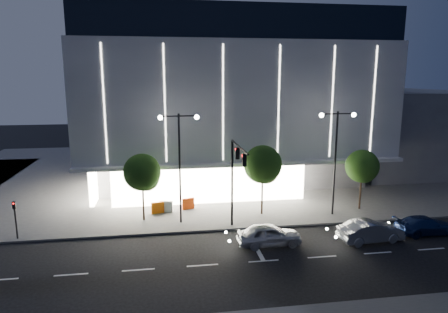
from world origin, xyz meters
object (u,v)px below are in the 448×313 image
object	(u,v)px
car_second	(371,231)
barrier_c	(188,204)
traffic_mast	(236,170)
tree_left	(143,174)
street_lamp_east	(336,148)
tree_mid	(263,167)
car_third	(425,225)
barrier_b	(166,206)
street_lamp_west	(179,152)
barrier_a	(158,208)
ped_signal_far	(15,216)
tree_right	(362,168)
car_lead	(269,235)

from	to	relation	value
car_second	barrier_c	distance (m)	15.42
traffic_mast	tree_left	world-z (taller)	traffic_mast
street_lamp_east	barrier_c	world-z (taller)	street_lamp_east
car_second	tree_mid	bearing A→B (deg)	38.37
car_third	barrier_c	distance (m)	19.30
traffic_mast	barrier_b	world-z (taller)	traffic_mast
tree_left	barrier_b	size ratio (longest dim) A/B	5.20
street_lamp_west	tree_mid	distance (m)	7.28
tree_left	barrier_a	size ratio (longest dim) A/B	5.20
ped_signal_far	tree_right	world-z (taller)	tree_right
street_lamp_west	ped_signal_far	xyz separation A→B (m)	(-12.00, -1.50, -4.07)
traffic_mast	barrier_c	bearing A→B (deg)	118.46
street_lamp_east	car_third	xyz separation A→B (m)	(5.31, -4.88, -5.28)
traffic_mast	barrier_b	bearing A→B (deg)	133.56
ped_signal_far	barrier_b	bearing A→B (deg)	21.30
car_lead	barrier_c	distance (m)	9.85
tree_mid	car_third	distance (m)	13.25
tree_right	barrier_c	bearing A→B (deg)	171.72
car_third	tree_left	bearing A→B (deg)	73.00
traffic_mast	street_lamp_east	xyz separation A→B (m)	(9.00, 2.66, 0.93)
car_lead	barrier_b	bearing A→B (deg)	41.60
ped_signal_far	tree_mid	distance (m)	19.35
ped_signal_far	tree_mid	size ratio (longest dim) A/B	0.49
tree_mid	barrier_a	xyz separation A→B (m)	(-8.92, 1.48, -3.68)
tree_left	tree_mid	bearing A→B (deg)	0.00
street_lamp_west	tree_left	xyz separation A→B (m)	(-2.97, 1.02, -1.92)
tree_mid	car_third	size ratio (longest dim) A/B	1.31
car_lead	barrier_c	bearing A→B (deg)	31.24
ped_signal_far	tree_right	bearing A→B (deg)	5.14
street_lamp_west	tree_mid	size ratio (longest dim) A/B	1.46
car_third	barrier_c	world-z (taller)	car_third
street_lamp_east	car_lead	distance (m)	10.10
traffic_mast	barrier_b	distance (m)	8.64
tree_left	car_third	bearing A→B (deg)	-15.50
barrier_b	barrier_c	xyz separation A→B (m)	(1.94, 0.50, 0.00)
tree_right	car_third	bearing A→B (deg)	-68.83
ped_signal_far	barrier_a	world-z (taller)	ped_signal_far
tree_right	traffic_mast	bearing A→B (deg)	-162.98
traffic_mast	car_third	distance (m)	15.12
traffic_mast	tree_right	size ratio (longest dim) A/B	1.28
street_lamp_west	tree_left	bearing A→B (deg)	161.06
tree_mid	car_lead	bearing A→B (deg)	-99.47
ped_signal_far	car_second	size ratio (longest dim) A/B	0.63
car_lead	barrier_a	size ratio (longest dim) A/B	4.17
traffic_mast	barrier_b	xyz separation A→B (m)	(-5.13, 5.40, -4.38)
traffic_mast	car_lead	bearing A→B (deg)	-50.98
street_lamp_west	ped_signal_far	distance (m)	12.76
street_lamp_west	car_lead	xyz separation A→B (m)	(6.00, -5.13, -5.18)
tree_left	barrier_b	world-z (taller)	tree_left
street_lamp_west	barrier_a	distance (m)	6.16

